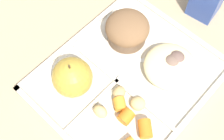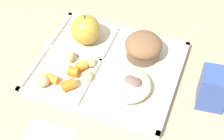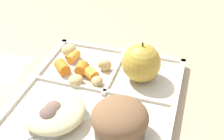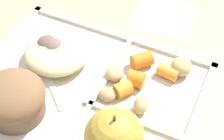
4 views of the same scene
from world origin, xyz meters
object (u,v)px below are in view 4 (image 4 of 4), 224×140
Objects in this scene: lunch_tray at (81,98)px; bran_muffin at (13,99)px; green_apple at (114,137)px; plastic_fork at (43,67)px.

bran_muffin reaches higher than lunch_tray.
lunch_tray is 3.77× the size of bran_muffin.
green_apple reaches higher than lunch_tray.
lunch_tray is at bearing -137.58° from bran_muffin.
lunch_tray is 0.11m from green_apple.
green_apple is at bearing 180.00° from bran_muffin.
plastic_fork is (0.01, -0.09, -0.03)m from bran_muffin.
lunch_tray is 2.61× the size of plastic_fork.
bran_muffin is at bearing 42.42° from lunch_tray.
green_apple is at bearing 152.13° from plastic_fork.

